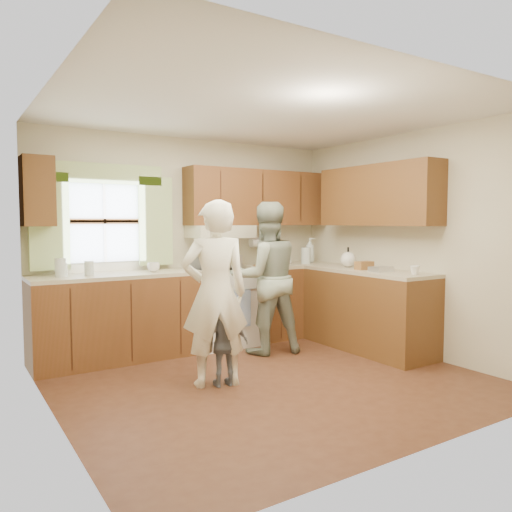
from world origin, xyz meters
TOP-DOWN VIEW (x-y plane):
  - room at (0.00, 0.00)m, footprint 3.80×3.80m
  - kitchen_fixtures at (0.61, 1.08)m, footprint 3.80×2.25m
  - stove at (0.30, 1.44)m, footprint 0.76×0.67m
  - woman_left at (-0.50, 0.15)m, footprint 0.70×0.54m
  - woman_right at (0.52, 0.85)m, footprint 0.96×0.82m
  - child at (-0.44, 0.08)m, footprint 0.48×0.26m

SIDE VIEW (x-z plane):
  - child at x=-0.44m, z-range 0.00..0.77m
  - stove at x=0.30m, z-range -0.07..1.00m
  - kitchen_fixtures at x=0.61m, z-range -0.24..1.91m
  - woman_left at x=-0.50m, z-range 0.00..1.69m
  - woman_right at x=0.52m, z-range 0.00..1.72m
  - room at x=0.00m, z-range -0.65..3.15m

